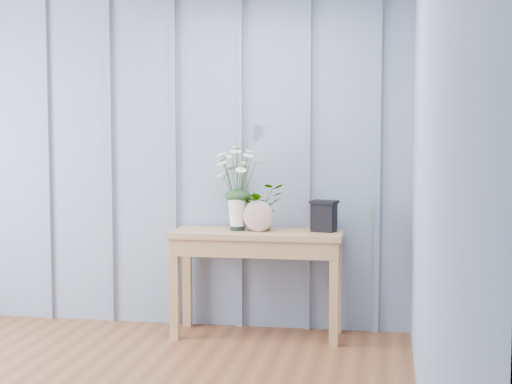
% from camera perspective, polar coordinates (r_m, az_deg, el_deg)
% --- Properties ---
extents(room_shell, '(4.00, 4.50, 2.50)m').
position_cam_1_polar(room_shell, '(4.71, -13.47, 10.81)').
color(room_shell, '#7E8BA3').
rests_on(room_shell, ground).
extents(sideboard, '(1.20, 0.45, 0.75)m').
position_cam_1_polar(sideboard, '(5.53, 0.09, -4.03)').
color(sideboard, '#AC7F52').
rests_on(sideboard, ground).
extents(daisy_vase, '(0.45, 0.34, 0.63)m').
position_cam_1_polar(daisy_vase, '(5.52, -1.36, 1.28)').
color(daisy_vase, black).
rests_on(daisy_vase, sideboard).
extents(spider_plant, '(0.40, 0.39, 0.33)m').
position_cam_1_polar(spider_plant, '(5.57, 0.41, -1.06)').
color(spider_plant, '#1A3C1A').
rests_on(spider_plant, sideboard).
extents(felt_disc_vessel, '(0.23, 0.08, 0.22)m').
position_cam_1_polar(felt_disc_vessel, '(5.46, 0.17, -1.77)').
color(felt_disc_vessel, '#864653').
rests_on(felt_disc_vessel, sideboard).
extents(carved_box, '(0.21, 0.18, 0.22)m').
position_cam_1_polar(carved_box, '(5.50, 4.97, -1.73)').
color(carved_box, black).
rests_on(carved_box, sideboard).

